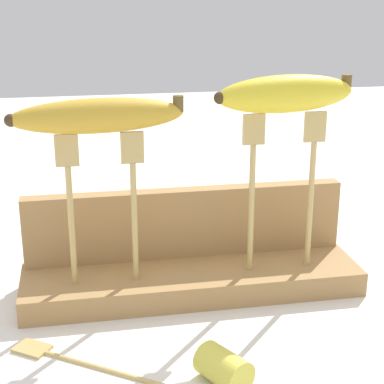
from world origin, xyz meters
TOP-DOWN VIEW (x-y plane):
  - ground_plane at (0.00, 0.00)m, footprint 3.00×3.00m
  - wooden_board at (0.00, 0.00)m, footprint 0.42×0.11m
  - board_backstop at (0.00, 0.04)m, footprint 0.41×0.02m
  - fork_stand_left at (-0.11, -0.01)m, footprint 0.10×0.01m
  - fork_stand_right at (0.11, -0.01)m, footprint 0.10×0.01m
  - banana_raised_left at (-0.11, -0.01)m, footprint 0.20×0.06m
  - banana_raised_right at (0.11, -0.01)m, footprint 0.18×0.07m
  - fork_fallen_near at (-0.15, -0.13)m, footprint 0.16×0.12m
  - banana_chunk_near at (-0.01, -0.19)m, footprint 0.06×0.06m

SIDE VIEW (x-z plane):
  - ground_plane at x=0.00m, z-range 0.00..0.00m
  - fork_fallen_near at x=-0.15m, z-range 0.00..0.01m
  - wooden_board at x=0.00m, z-range 0.00..0.03m
  - banana_chunk_near at x=-0.01m, z-range 0.00..0.03m
  - board_backstop at x=0.00m, z-range 0.03..0.12m
  - fork_stand_left at x=-0.11m, z-range 0.05..0.23m
  - fork_stand_right at x=0.11m, z-range 0.05..0.24m
  - banana_raised_left at x=-0.11m, z-range 0.21..0.25m
  - banana_raised_right at x=0.11m, z-range 0.22..0.27m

